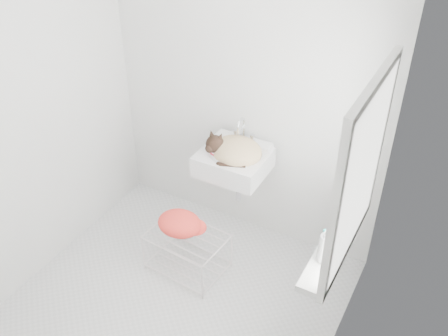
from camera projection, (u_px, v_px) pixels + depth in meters
The scene contains 15 objects.
floor at pixel (180, 297), 3.70m from camera, with size 2.20×2.00×0.02m, color silver.
back_wall at pixel (245, 89), 3.70m from camera, with size 2.20×0.02×2.50m, color white.
right_wall at pixel (351, 212), 2.55m from camera, with size 0.02×2.00×2.50m, color white.
left_wall at pixel (33, 112), 3.42m from camera, with size 0.02×2.00×2.50m, color white.
window_glass at pixel (362, 175), 2.64m from camera, with size 0.01×0.80×1.00m, color white.
window_frame at pixel (359, 174), 2.65m from camera, with size 0.04×0.90×1.10m, color white.
windowsill at pixel (336, 243), 2.97m from camera, with size 0.16×0.88×0.04m, color white.
sink at pixel (234, 153), 3.73m from camera, with size 0.50×0.43×0.20m, color white.
faucet at pixel (245, 126), 3.78m from camera, with size 0.18×0.13×0.18m, color silver, non-canonical shape.
cat at pixel (234, 150), 3.69m from camera, with size 0.42×0.35×0.25m.
wire_rack at pixel (188, 253), 3.86m from camera, with size 0.55×0.39×0.33m, color silver.
towel at pixel (180, 228), 3.78m from camera, with size 0.34×0.24×0.14m, color #F5421D.
bottle_a at pixel (324, 260), 2.83m from camera, with size 0.08×0.08×0.21m, color silver.
bottle_b at pixel (330, 248), 2.91m from camera, with size 0.08×0.08×0.18m, color teal.
bottle_c at pixel (342, 227), 3.06m from camera, with size 0.14×0.14×0.18m, color #B4BCC4.
Camera 1 is at (1.48, -2.04, 2.89)m, focal length 40.59 mm.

